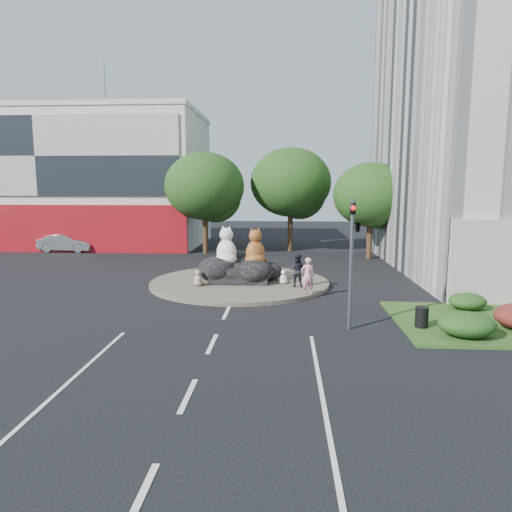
% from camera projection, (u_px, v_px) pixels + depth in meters
% --- Properties ---
extents(ground, '(120.00, 120.00, 0.00)m').
position_uv_depth(ground, '(212.00, 344.00, 15.86)').
color(ground, black).
rests_on(ground, ground).
extents(roundabout_island, '(10.00, 10.00, 0.20)m').
position_uv_depth(roundabout_island, '(240.00, 282.00, 25.72)').
color(roundabout_island, brown).
rests_on(roundabout_island, ground).
extents(rock_plinth, '(3.20, 2.60, 0.90)m').
position_uv_depth(rock_plinth, '(240.00, 273.00, 25.64)').
color(rock_plinth, black).
rests_on(rock_plinth, roundabout_island).
extents(shophouse_block, '(25.20, 12.30, 17.40)m').
position_uv_depth(shophouse_block, '(70.00, 180.00, 43.60)').
color(shophouse_block, silver).
rests_on(shophouse_block, ground).
extents(tree_left, '(6.46, 6.46, 8.27)m').
position_uv_depth(tree_left, '(206.00, 190.00, 37.11)').
color(tree_left, '#382314').
rests_on(tree_left, ground).
extents(tree_mid, '(6.84, 6.84, 8.76)m').
position_uv_depth(tree_mid, '(291.00, 186.00, 38.61)').
color(tree_mid, '#382314').
rests_on(tree_mid, ground).
extents(tree_right, '(5.70, 5.70, 7.30)m').
position_uv_depth(tree_right, '(372.00, 198.00, 34.43)').
color(tree_right, '#382314').
rests_on(tree_right, ground).
extents(hedge_near_green, '(2.00, 1.60, 0.90)m').
position_uv_depth(hedge_near_green, '(467.00, 324.00, 16.22)').
color(hedge_near_green, '#123A12').
rests_on(hedge_near_green, grass_verge).
extents(hedge_back_green, '(1.60, 1.28, 0.72)m').
position_uv_depth(hedge_back_green, '(467.00, 301.00, 19.89)').
color(hedge_back_green, '#123A12').
rests_on(hedge_back_green, grass_verge).
extents(traffic_light, '(0.44, 1.24, 5.00)m').
position_uv_depth(traffic_light, '(355.00, 236.00, 16.99)').
color(traffic_light, '#595B60').
rests_on(traffic_light, ground).
extents(street_lamp, '(2.34, 0.22, 8.06)m').
position_uv_depth(street_lamp, '(496.00, 205.00, 22.31)').
color(street_lamp, '#595B60').
rests_on(street_lamp, ground).
extents(cat_white, '(1.71, 1.64, 2.21)m').
position_uv_depth(cat_white, '(226.00, 246.00, 25.32)').
color(cat_white, white).
rests_on(cat_white, rock_plinth).
extents(cat_tabby, '(1.66, 1.60, 2.13)m').
position_uv_depth(cat_tabby, '(255.00, 247.00, 25.26)').
color(cat_tabby, '#AC5D23').
rests_on(cat_tabby, rock_plinth).
extents(kitten_calico, '(0.70, 0.67, 0.89)m').
position_uv_depth(kitten_calico, '(198.00, 278.00, 24.30)').
color(kitten_calico, beige).
rests_on(kitten_calico, roundabout_island).
extents(kitten_white, '(0.58, 0.54, 0.79)m').
position_uv_depth(kitten_white, '(284.00, 277.00, 24.85)').
color(kitten_white, silver).
rests_on(kitten_white, roundabout_island).
extents(pedestrian_pink, '(0.73, 0.55, 1.82)m').
position_uv_depth(pedestrian_pink, '(308.00, 276.00, 22.40)').
color(pedestrian_pink, pink).
rests_on(pedestrian_pink, roundabout_island).
extents(pedestrian_dark, '(1.00, 0.88, 1.73)m').
position_uv_depth(pedestrian_dark, '(297.00, 270.00, 24.09)').
color(pedestrian_dark, black).
rests_on(pedestrian_dark, roundabout_island).
extents(parked_car, '(4.67, 1.72, 1.53)m').
position_uv_depth(parked_car, '(67.00, 243.00, 38.74)').
color(parked_car, '#9FA0A6').
rests_on(parked_car, ground).
extents(litter_bin, '(0.65, 0.65, 0.78)m').
position_uv_depth(litter_bin, '(422.00, 317.00, 17.35)').
color(litter_bin, black).
rests_on(litter_bin, grass_verge).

